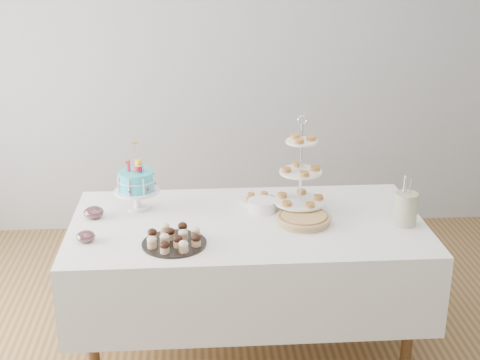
{
  "coord_description": "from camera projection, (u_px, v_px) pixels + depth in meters",
  "views": [
    {
      "loc": [
        -0.27,
        -3.02,
        2.24
      ],
      "look_at": [
        -0.04,
        0.3,
        1.01
      ],
      "focal_mm": 50.0,
      "sensor_mm": 36.0,
      "label": 1
    }
  ],
  "objects": [
    {
      "name": "utensil_pitcher",
      "position": [
        406.0,
        208.0,
        3.56
      ],
      "size": [
        0.13,
        0.12,
        0.27
      ],
      "rotation": [
        0.0,
        0.0,
        0.08
      ],
      "color": "beige",
      "rests_on": "table"
    },
    {
      "name": "tiered_stand",
      "position": [
        301.0,
        172.0,
        3.68
      ],
      "size": [
        0.29,
        0.29,
        0.56
      ],
      "color": "silver",
      "rests_on": "table"
    },
    {
      "name": "birthday_cake",
      "position": [
        137.0,
        192.0,
        3.76
      ],
      "size": [
        0.25,
        0.25,
        0.39
      ],
      "rotation": [
        0.0,
        0.0,
        -0.32
      ],
      "color": "white",
      "rests_on": "table"
    },
    {
      "name": "pastry_plate",
      "position": [
        260.0,
        199.0,
        3.9
      ],
      "size": [
        0.23,
        0.23,
        0.03
      ],
      "color": "white",
      "rests_on": "table"
    },
    {
      "name": "table",
      "position": [
        247.0,
        259.0,
        3.71
      ],
      "size": [
        1.92,
        1.02,
        0.77
      ],
      "color": "silver",
      "rests_on": "floor"
    },
    {
      "name": "plate_stack",
      "position": [
        262.0,
        205.0,
        3.76
      ],
      "size": [
        0.16,
        0.16,
        0.06
      ],
      "color": "white",
      "rests_on": "table"
    },
    {
      "name": "pie",
      "position": [
        304.0,
        219.0,
        3.6
      ],
      "size": [
        0.3,
        0.3,
        0.05
      ],
      "color": "tan",
      "rests_on": "table"
    },
    {
      "name": "cupcake_tray",
      "position": [
        174.0,
        238.0,
        3.35
      ],
      "size": [
        0.33,
        0.33,
        0.07
      ],
      "color": "black",
      "rests_on": "table"
    },
    {
      "name": "walls",
      "position": [
        253.0,
        134.0,
        3.15
      ],
      "size": [
        5.04,
        4.04,
        2.7
      ],
      "color": "#A1A3A6",
      "rests_on": "floor"
    },
    {
      "name": "jam_bowl_a",
      "position": [
        86.0,
        237.0,
        3.39
      ],
      "size": [
        0.1,
        0.1,
        0.06
      ],
      "color": "silver",
      "rests_on": "table"
    },
    {
      "name": "jam_bowl_b",
      "position": [
        94.0,
        213.0,
        3.67
      ],
      "size": [
        0.11,
        0.11,
        0.07
      ],
      "color": "silver",
      "rests_on": "table"
    }
  ]
}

